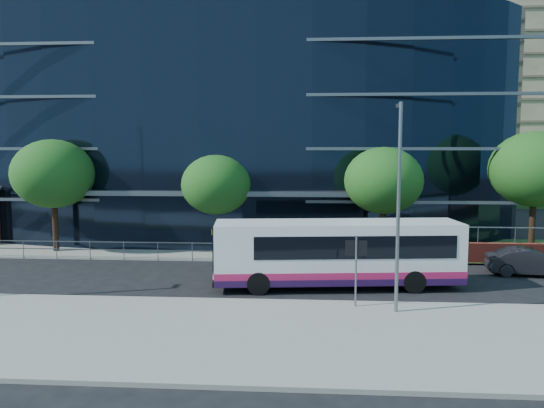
# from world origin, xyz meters

# --- Properties ---
(ground) EXTENTS (200.00, 200.00, 0.00)m
(ground) POSITION_xyz_m (0.00, 0.00, 0.00)
(ground) COLOR black
(ground) RESTS_ON ground
(pavement_near) EXTENTS (80.00, 8.00, 0.15)m
(pavement_near) POSITION_xyz_m (0.00, -5.00, 0.07)
(pavement_near) COLOR gray
(pavement_near) RESTS_ON ground
(kerb) EXTENTS (80.00, 0.25, 0.16)m
(kerb) POSITION_xyz_m (0.00, -1.00, 0.08)
(kerb) COLOR gray
(kerb) RESTS_ON ground
(yellow_line_outer) EXTENTS (80.00, 0.08, 0.01)m
(yellow_line_outer) POSITION_xyz_m (0.00, -0.80, 0.01)
(yellow_line_outer) COLOR gold
(yellow_line_outer) RESTS_ON ground
(yellow_line_inner) EXTENTS (80.00, 0.08, 0.01)m
(yellow_line_inner) POSITION_xyz_m (0.00, -0.65, 0.01)
(yellow_line_inner) COLOR gold
(yellow_line_inner) RESTS_ON ground
(far_forecourt) EXTENTS (50.00, 8.00, 0.10)m
(far_forecourt) POSITION_xyz_m (-6.00, 11.00, 0.05)
(far_forecourt) COLOR gray
(far_forecourt) RESTS_ON ground
(glass_office) EXTENTS (44.00, 23.10, 16.00)m
(glass_office) POSITION_xyz_m (-4.00, 20.85, 8.00)
(glass_office) COLOR black
(glass_office) RESTS_ON ground
(guard_railings) EXTENTS (24.00, 0.05, 1.10)m
(guard_railings) POSITION_xyz_m (-8.00, 7.00, 0.82)
(guard_railings) COLOR slate
(guard_railings) RESTS_ON ground
(apartment_block) EXTENTS (60.00, 42.00, 30.00)m
(apartment_block) POSITION_xyz_m (32.00, 57.21, 11.11)
(apartment_block) COLOR #2D511E
(apartment_block) RESTS_ON ground
(street_sign) EXTENTS (0.85, 0.09, 2.80)m
(street_sign) POSITION_xyz_m (4.50, -1.59, 2.15)
(street_sign) COLOR slate
(street_sign) RESTS_ON pavement_near
(tree_far_a) EXTENTS (4.95, 4.95, 6.98)m
(tree_far_a) POSITION_xyz_m (-13.00, 9.00, 4.86)
(tree_far_a) COLOR black
(tree_far_a) RESTS_ON ground
(tree_far_b) EXTENTS (4.29, 4.29, 6.05)m
(tree_far_b) POSITION_xyz_m (-3.00, 9.50, 4.21)
(tree_far_b) COLOR black
(tree_far_b) RESTS_ON ground
(tree_far_c) EXTENTS (4.62, 4.62, 6.51)m
(tree_far_c) POSITION_xyz_m (7.00, 9.00, 4.54)
(tree_far_c) COLOR black
(tree_far_c) RESTS_ON ground
(tree_far_d) EXTENTS (5.28, 5.28, 7.44)m
(tree_far_d) POSITION_xyz_m (16.00, 10.00, 5.19)
(tree_far_d) COLOR black
(tree_far_d) RESTS_ON ground
(tree_dist_e) EXTENTS (4.62, 4.62, 6.51)m
(tree_dist_e) POSITION_xyz_m (24.00, 40.00, 4.54)
(tree_dist_e) COLOR black
(tree_dist_e) RESTS_ON ground
(streetlight_east) EXTENTS (0.15, 0.77, 8.00)m
(streetlight_east) POSITION_xyz_m (6.00, -2.17, 4.44)
(streetlight_east) COLOR slate
(streetlight_east) RESTS_ON pavement_near
(city_bus) EXTENTS (11.53, 3.83, 3.06)m
(city_bus) POSITION_xyz_m (4.05, 1.86, 1.62)
(city_bus) COLOR white
(city_bus) RESTS_ON ground
(parked_car) EXTENTS (4.36, 1.91, 1.39)m
(parked_car) POSITION_xyz_m (13.84, 4.79, 0.70)
(parked_car) COLOR black
(parked_car) RESTS_ON ground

